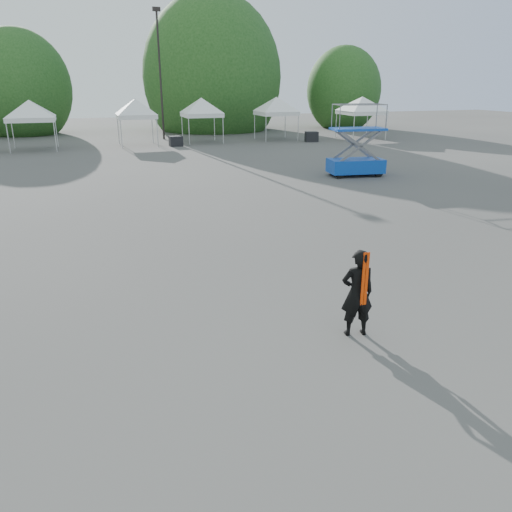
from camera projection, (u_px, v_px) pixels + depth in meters
name	position (u px, v px, depth m)	size (l,w,h in m)	color
ground	(258.00, 290.00, 11.39)	(120.00, 120.00, 0.00)	#474442
light_pole_east	(160.00, 67.00, 39.03)	(0.60, 0.25, 9.80)	black
tree_mid_w	(20.00, 88.00, 43.31)	(4.16, 4.16, 6.33)	#382314
tree_mid_e	(212.00, 77.00, 47.34)	(5.12, 5.12, 7.79)	#382314
tree_far_e	(344.00, 90.00, 49.96)	(3.84, 3.84, 5.84)	#382314
tent_d	(29.00, 104.00, 33.43)	(4.33, 4.33, 3.88)	silver
tent_e	(135.00, 102.00, 35.98)	(3.88, 3.88, 3.88)	silver
tent_f	(201.00, 101.00, 37.60)	(3.97, 3.97, 3.88)	silver
tent_g	(276.00, 100.00, 39.52)	(4.12, 4.12, 3.88)	silver
tent_h	(362.00, 100.00, 40.36)	(4.48, 4.48, 3.88)	silver
man	(357.00, 293.00, 9.13)	(0.67, 0.50, 1.68)	black
scissor_lift	(357.00, 140.00, 24.53)	(2.84, 1.70, 3.47)	#0B1D9B
crate_mid	(176.00, 141.00, 36.39)	(0.93, 0.73, 0.73)	black
crate_east	(312.00, 137.00, 39.13)	(0.98, 0.76, 0.76)	black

